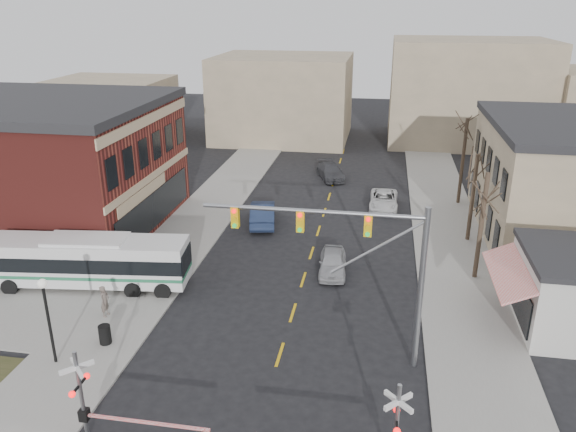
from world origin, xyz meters
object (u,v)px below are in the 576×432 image
(rr_crossing_west, at_px, (92,398))
(pedestrian_far, at_px, (134,273))
(pedestrian_near, at_px, (105,301))
(car_b, at_px, (263,213))
(trash_bin, at_px, (105,334))
(transit_bus, at_px, (89,261))
(car_a, at_px, (333,262))
(street_lamp, at_px, (46,304))
(traffic_signal_mast, at_px, (360,251))
(car_c, at_px, (384,200))
(rr_crossing_east, at_px, (384,431))
(car_d, at_px, (330,171))

(rr_crossing_west, height_order, pedestrian_far, rr_crossing_west)
(pedestrian_near, bearing_deg, car_b, -18.30)
(trash_bin, height_order, car_b, car_b)
(transit_bus, height_order, pedestrian_far, transit_bus)
(car_a, xyz_separation_m, pedestrian_near, (-11.65, -7.52, 0.30))
(car_b, bearing_deg, trash_bin, 65.13)
(street_lamp, bearing_deg, transit_bus, 105.57)
(traffic_signal_mast, xyz_separation_m, car_c, (1.09, 21.72, -5.07))
(trash_bin, relative_size, car_a, 0.23)
(rr_crossing_west, distance_m, street_lamp, 6.17)
(rr_crossing_west, bearing_deg, rr_crossing_east, 0.46)
(traffic_signal_mast, bearing_deg, pedestrian_near, 173.56)
(rr_crossing_east, bearing_deg, traffic_signal_mast, 100.89)
(traffic_signal_mast, bearing_deg, car_c, 87.13)
(trash_bin, distance_m, car_c, 26.37)
(rr_crossing_west, distance_m, pedestrian_far, 12.55)
(transit_bus, xyz_separation_m, car_a, (14.18, 4.32, -1.01))
(trash_bin, bearing_deg, transit_bus, 123.34)
(trash_bin, height_order, pedestrian_far, pedestrian_far)
(trash_bin, distance_m, car_d, 31.24)
(car_b, height_order, car_c, car_b)
(car_a, relative_size, pedestrian_near, 2.34)
(street_lamp, bearing_deg, traffic_signal_mast, 11.15)
(transit_bus, height_order, traffic_signal_mast, traffic_signal_mast)
(rr_crossing_west, xyz_separation_m, pedestrian_near, (-3.87, 8.53, -0.95))
(street_lamp, relative_size, pedestrian_near, 2.46)
(traffic_signal_mast, bearing_deg, rr_crossing_east, -79.11)
(rr_crossing_west, distance_m, car_a, 17.88)
(car_c, bearing_deg, car_d, 125.21)
(transit_bus, bearing_deg, traffic_signal_mast, -16.37)
(car_b, bearing_deg, pedestrian_near, 58.87)
(car_a, bearing_deg, trash_bin, -140.14)
(car_b, relative_size, pedestrian_far, 3.01)
(car_b, bearing_deg, rr_crossing_west, 75.07)
(transit_bus, height_order, street_lamp, street_lamp)
(transit_bus, relative_size, pedestrian_far, 6.89)
(car_b, bearing_deg, car_c, -161.44)
(trash_bin, xyz_separation_m, car_c, (13.52, 22.64, 0.07))
(car_c, height_order, car_d, car_d)
(street_lamp, bearing_deg, car_a, 44.38)
(rr_crossing_east, height_order, car_b, rr_crossing_east)
(transit_bus, bearing_deg, car_c, 44.57)
(rr_crossing_west, bearing_deg, transit_bus, 118.61)
(transit_bus, bearing_deg, rr_crossing_west, -61.39)
(traffic_signal_mast, xyz_separation_m, pedestrian_far, (-13.49, 4.94, -4.75))
(pedestrian_near, bearing_deg, trash_bin, -152.24)
(car_d, xyz_separation_m, pedestrian_near, (-9.52, -27.66, 0.31))
(rr_crossing_east, xyz_separation_m, pedestrian_near, (-14.94, 8.44, -0.95))
(car_b, distance_m, car_c, 10.56)
(pedestrian_far, bearing_deg, trash_bin, -146.23)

